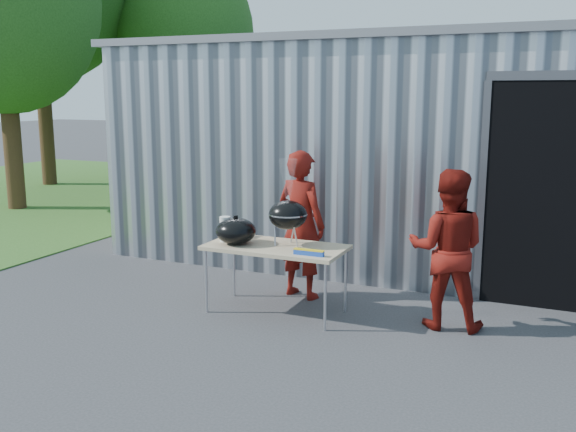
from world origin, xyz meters
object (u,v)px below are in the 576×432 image
at_px(folding_table, 276,249).
at_px(kettle_grill, 288,207).
at_px(person_bystander, 447,249).
at_px(person_cook, 301,225).

xyz_separation_m(folding_table, kettle_grill, (0.11, 0.07, 0.46)).
relative_size(folding_table, kettle_grill, 1.61).
distance_m(folding_table, kettle_grill, 0.48).
height_order(kettle_grill, person_bystander, kettle_grill).
xyz_separation_m(kettle_grill, person_cook, (-0.08, 0.57, -0.31)).
relative_size(folding_table, person_cook, 0.87).
relative_size(kettle_grill, person_bystander, 0.57).
xyz_separation_m(folding_table, person_cook, (0.03, 0.63, 0.15)).
relative_size(kettle_grill, person_cook, 0.54).
distance_m(folding_table, person_cook, 0.65).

